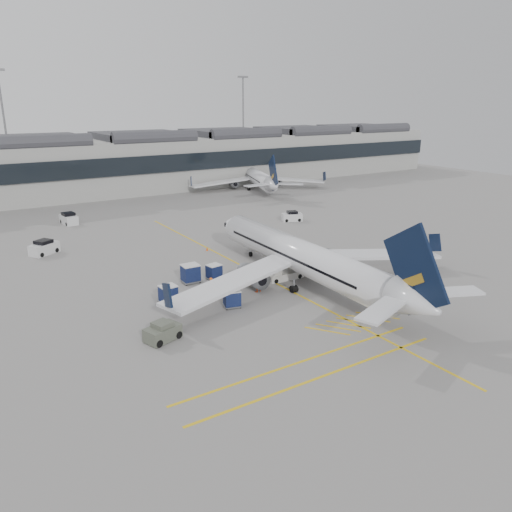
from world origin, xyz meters
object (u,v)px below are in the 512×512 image
airliner_main (304,258)px  pushback_tug (163,332)px  baggage_cart_a (191,273)px  ramp_agent_b (257,283)px  belt_loader (283,274)px  ramp_agent_a (212,286)px

airliner_main → pushback_tug: size_ratio=11.42×
airliner_main → baggage_cart_a: bearing=148.5°
ramp_agent_b → airliner_main: bearing=174.8°
belt_loader → ramp_agent_a: size_ratio=2.87×
airliner_main → baggage_cart_a: 12.28m
airliner_main → pushback_tug: (-17.95, -4.43, -2.19)m
airliner_main → baggage_cart_a: size_ratio=18.22×
belt_loader → ramp_agent_b: (-4.57, -1.75, 0.31)m
belt_loader → pushback_tug: size_ratio=1.59×
pushback_tug → belt_loader: bearing=4.1°
baggage_cart_a → ramp_agent_a: 4.35m
airliner_main → belt_loader: bearing=114.7°
baggage_cart_a → airliner_main: bearing=-32.3°
ramp_agent_b → belt_loader: bearing=-158.3°
airliner_main → ramp_agent_b: size_ratio=20.01×
baggage_cart_a → belt_loader: bearing=-24.4°
baggage_cart_a → pushback_tug: (-7.86, -11.20, -0.38)m
ramp_agent_b → pushback_tug: size_ratio=0.57×
airliner_main → baggage_cart_a: airliner_main is taller
airliner_main → ramp_agent_b: bearing=176.5°
baggage_cart_a → pushback_tug: baggage_cart_a is taller
belt_loader → ramp_agent_b: 4.90m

